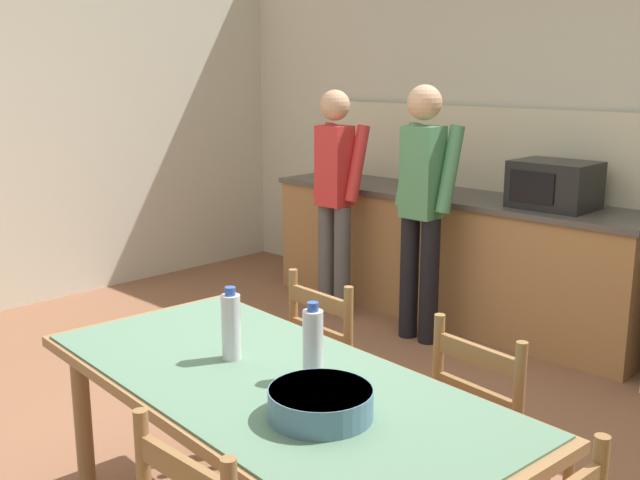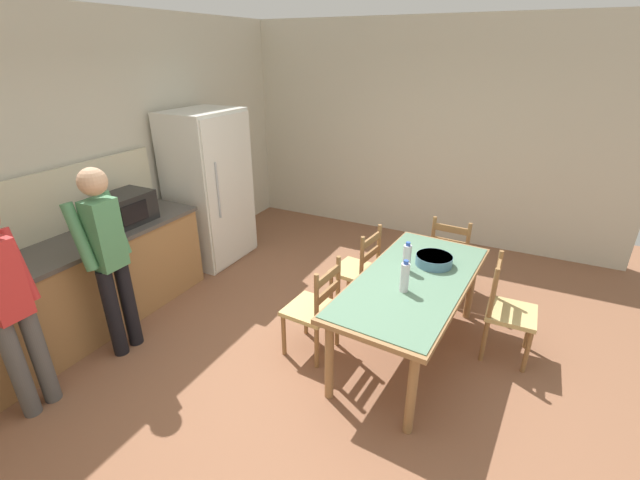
% 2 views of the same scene
% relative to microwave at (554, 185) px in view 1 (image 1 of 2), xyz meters
% --- Properties ---
extents(ground_plane, '(8.32, 8.32, 0.00)m').
position_rel_microwave_xyz_m(ground_plane, '(-0.05, -2.21, -1.06)').
color(ground_plane, brown).
extents(wall_back, '(6.52, 0.12, 2.90)m').
position_rel_microwave_xyz_m(wall_back, '(-0.05, 0.45, 0.39)').
color(wall_back, beige).
rests_on(wall_back, ground).
extents(kitchen_counter, '(2.93, 0.66, 0.91)m').
position_rel_microwave_xyz_m(kitchen_counter, '(-0.79, 0.02, -0.60)').
color(kitchen_counter, '#9E7042').
rests_on(kitchen_counter, ground).
extents(counter_splashback, '(2.89, 0.03, 0.60)m').
position_rel_microwave_xyz_m(counter_splashback, '(-0.79, 0.33, 0.15)').
color(counter_splashback, beige).
rests_on(counter_splashback, kitchen_counter).
extents(microwave, '(0.50, 0.39, 0.30)m').
position_rel_microwave_xyz_m(microwave, '(0.00, 0.00, 0.00)').
color(microwave, black).
rests_on(microwave, kitchen_counter).
extents(dining_table, '(1.94, 1.00, 0.75)m').
position_rel_microwave_xyz_m(dining_table, '(0.45, -2.82, -0.39)').
color(dining_table, olive).
rests_on(dining_table, ground).
extents(bottle_near_centre, '(0.07, 0.07, 0.27)m').
position_rel_microwave_xyz_m(bottle_near_centre, '(0.21, -2.80, -0.18)').
color(bottle_near_centre, silver).
rests_on(bottle_near_centre, dining_table).
extents(bottle_off_centre, '(0.07, 0.07, 0.27)m').
position_rel_microwave_xyz_m(bottle_off_centre, '(0.55, -2.72, -0.18)').
color(bottle_off_centre, silver).
rests_on(bottle_off_centre, dining_table).
extents(serving_bowl, '(0.32, 0.32, 0.09)m').
position_rel_microwave_xyz_m(serving_bowl, '(0.77, -2.91, -0.26)').
color(serving_bowl, slate).
rests_on(serving_bowl, dining_table).
extents(chair_side_far_left, '(0.45, 0.43, 0.91)m').
position_rel_microwave_xyz_m(chair_side_far_left, '(0.08, -2.07, -0.62)').
color(chair_side_far_left, olive).
rests_on(chair_side_far_left, ground).
extents(chair_side_far_right, '(0.46, 0.45, 0.91)m').
position_rel_microwave_xyz_m(chair_side_far_right, '(0.92, -2.14, -0.62)').
color(chair_side_far_right, olive).
rests_on(chair_side_far_right, ground).
extents(person_at_sink, '(0.41, 0.28, 1.64)m').
position_rel_microwave_xyz_m(person_at_sink, '(-1.44, -0.50, -0.14)').
color(person_at_sink, '#4C4C4C').
rests_on(person_at_sink, ground).
extents(person_at_counter, '(0.42, 0.29, 1.69)m').
position_rel_microwave_xyz_m(person_at_counter, '(-0.64, -0.52, -0.11)').
color(person_at_counter, black).
rests_on(person_at_counter, ground).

